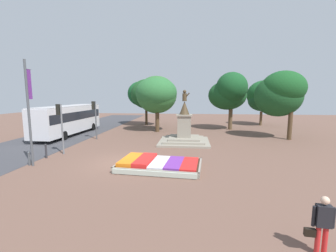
{
  "coord_description": "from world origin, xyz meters",
  "views": [
    {
      "loc": [
        4.48,
        -13.76,
        4.36
      ],
      "look_at": [
        2.69,
        3.63,
        1.96
      ],
      "focal_mm": 24.0,
      "sensor_mm": 36.0,
      "label": 1
    }
  ],
  "objects_px": {
    "traffic_light_mid_block": "(60,119)",
    "kerb_bollard_mid_a": "(29,158)",
    "banner_pole": "(29,111)",
    "flower_planter": "(157,164)",
    "statue_monument": "(184,133)",
    "kerb_bollard_mid_b": "(46,151)",
    "pedestrian_with_handbag": "(322,222)",
    "city_bus": "(69,118)",
    "traffic_light_far_corner": "(95,113)"
  },
  "relations": [
    {
      "from": "statue_monument",
      "to": "traffic_light_mid_block",
      "type": "bearing_deg",
      "value": -150.58
    },
    {
      "from": "city_bus",
      "to": "traffic_light_far_corner",
      "type": "bearing_deg",
      "value": -28.36
    },
    {
      "from": "banner_pole",
      "to": "kerb_bollard_mid_b",
      "type": "bearing_deg",
      "value": 99.54
    },
    {
      "from": "flower_planter",
      "to": "kerb_bollard_mid_a",
      "type": "relative_size",
      "value": 5.81
    },
    {
      "from": "flower_planter",
      "to": "kerb_bollard_mid_a",
      "type": "xyz_separation_m",
      "value": [
        -8.06,
        -0.33,
        0.25
      ]
    },
    {
      "from": "statue_monument",
      "to": "pedestrian_with_handbag",
      "type": "bearing_deg",
      "value": -73.96
    },
    {
      "from": "banner_pole",
      "to": "statue_monument",
      "type": "bearing_deg",
      "value": 40.81
    },
    {
      "from": "banner_pole",
      "to": "flower_planter",
      "type": "bearing_deg",
      "value": 2.72
    },
    {
      "from": "flower_planter",
      "to": "pedestrian_with_handbag",
      "type": "height_order",
      "value": "pedestrian_with_handbag"
    },
    {
      "from": "traffic_light_mid_block",
      "to": "kerb_bollard_mid_b",
      "type": "distance_m",
      "value": 2.42
    },
    {
      "from": "statue_monument",
      "to": "kerb_bollard_mid_b",
      "type": "distance_m",
      "value": 11.29
    },
    {
      "from": "traffic_light_far_corner",
      "to": "city_bus",
      "type": "bearing_deg",
      "value": 151.64
    },
    {
      "from": "flower_planter",
      "to": "banner_pole",
      "type": "distance_m",
      "value": 8.41
    },
    {
      "from": "kerb_bollard_mid_a",
      "to": "statue_monument",
      "type": "bearing_deg",
      "value": 39.78
    },
    {
      "from": "statue_monument",
      "to": "banner_pole",
      "type": "relative_size",
      "value": 0.75
    },
    {
      "from": "flower_planter",
      "to": "traffic_light_far_corner",
      "type": "bearing_deg",
      "value": 132.22
    },
    {
      "from": "kerb_bollard_mid_a",
      "to": "kerb_bollard_mid_b",
      "type": "bearing_deg",
      "value": 90.04
    },
    {
      "from": "statue_monument",
      "to": "kerb_bollard_mid_a",
      "type": "height_order",
      "value": "statue_monument"
    },
    {
      "from": "city_bus",
      "to": "pedestrian_with_handbag",
      "type": "distance_m",
      "value": 24.26
    },
    {
      "from": "traffic_light_mid_block",
      "to": "kerb_bollard_mid_a",
      "type": "bearing_deg",
      "value": -99.98
    },
    {
      "from": "banner_pole",
      "to": "pedestrian_with_handbag",
      "type": "xyz_separation_m",
      "value": [
        13.31,
        -6.57,
        -2.46
      ]
    },
    {
      "from": "statue_monument",
      "to": "traffic_light_mid_block",
      "type": "height_order",
      "value": "statue_monument"
    },
    {
      "from": "pedestrian_with_handbag",
      "to": "kerb_bollard_mid_b",
      "type": "bearing_deg",
      "value": 148.66
    },
    {
      "from": "traffic_light_mid_block",
      "to": "pedestrian_with_handbag",
      "type": "bearing_deg",
      "value": -35.74
    },
    {
      "from": "traffic_light_mid_block",
      "to": "banner_pole",
      "type": "xyz_separation_m",
      "value": [
        -0.21,
        -2.86,
        0.81
      ]
    },
    {
      "from": "traffic_light_far_corner",
      "to": "pedestrian_with_handbag",
      "type": "height_order",
      "value": "traffic_light_far_corner"
    },
    {
      "from": "statue_monument",
      "to": "pedestrian_with_handbag",
      "type": "xyz_separation_m",
      "value": [
        4.16,
        -14.47,
        0.07
      ]
    },
    {
      "from": "city_bus",
      "to": "kerb_bollard_mid_b",
      "type": "bearing_deg",
      "value": -69.58
    },
    {
      "from": "banner_pole",
      "to": "pedestrian_with_handbag",
      "type": "bearing_deg",
      "value": -26.27
    },
    {
      "from": "flower_planter",
      "to": "traffic_light_mid_block",
      "type": "xyz_separation_m",
      "value": [
        -7.56,
        2.49,
        2.38
      ]
    },
    {
      "from": "traffic_light_mid_block",
      "to": "kerb_bollard_mid_b",
      "type": "bearing_deg",
      "value": -113.4
    },
    {
      "from": "banner_pole",
      "to": "pedestrian_with_handbag",
      "type": "relative_size",
      "value": 3.81
    },
    {
      "from": "city_bus",
      "to": "pedestrian_with_handbag",
      "type": "relative_size",
      "value": 6.19
    },
    {
      "from": "city_bus",
      "to": "kerb_bollard_mid_a",
      "type": "bearing_deg",
      "value": -72.55
    },
    {
      "from": "traffic_light_mid_block",
      "to": "flower_planter",
      "type": "bearing_deg",
      "value": -18.23
    },
    {
      "from": "flower_planter",
      "to": "kerb_bollard_mid_b",
      "type": "bearing_deg",
      "value": 170.54
    },
    {
      "from": "statue_monument",
      "to": "city_bus",
      "type": "relative_size",
      "value": 0.46
    },
    {
      "from": "traffic_light_far_corner",
      "to": "kerb_bollard_mid_b",
      "type": "bearing_deg",
      "value": -94.7
    },
    {
      "from": "traffic_light_mid_block",
      "to": "traffic_light_far_corner",
      "type": "relative_size",
      "value": 0.99
    },
    {
      "from": "flower_planter",
      "to": "statue_monument",
      "type": "xyz_separation_m",
      "value": [
        1.38,
        7.53,
        0.67
      ]
    },
    {
      "from": "traffic_light_mid_block",
      "to": "kerb_bollard_mid_a",
      "type": "relative_size",
      "value": 4.17
    },
    {
      "from": "statue_monument",
      "to": "city_bus",
      "type": "xyz_separation_m",
      "value": [
        -12.8,
        2.84,
        0.97
      ]
    },
    {
      "from": "statue_monument",
      "to": "traffic_light_far_corner",
      "type": "xyz_separation_m",
      "value": [
        -8.87,
        0.72,
        1.75
      ]
    },
    {
      "from": "flower_planter",
      "to": "pedestrian_with_handbag",
      "type": "distance_m",
      "value": 8.91
    },
    {
      "from": "traffic_light_mid_block",
      "to": "city_bus",
      "type": "xyz_separation_m",
      "value": [
        -3.86,
        7.89,
        -0.75
      ]
    },
    {
      "from": "kerb_bollard_mid_b",
      "to": "statue_monument",
      "type": "bearing_deg",
      "value": 33.26
    },
    {
      "from": "traffic_light_far_corner",
      "to": "kerb_bollard_mid_a",
      "type": "bearing_deg",
      "value": -93.78
    },
    {
      "from": "kerb_bollard_mid_a",
      "to": "kerb_bollard_mid_b",
      "type": "height_order",
      "value": "kerb_bollard_mid_b"
    },
    {
      "from": "pedestrian_with_handbag",
      "to": "kerb_bollard_mid_a",
      "type": "height_order",
      "value": "pedestrian_with_handbag"
    },
    {
      "from": "flower_planter",
      "to": "banner_pole",
      "type": "xyz_separation_m",
      "value": [
        -7.77,
        -0.37,
        3.19
      ]
    }
  ]
}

